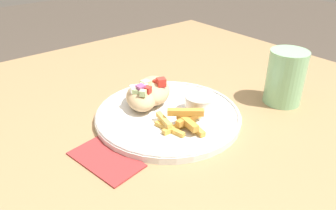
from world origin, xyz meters
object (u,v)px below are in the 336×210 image
Objects in this scene: plate at (168,115)px; sauce_ramekin at (200,103)px; water_glass at (285,80)px; fries_pile at (184,121)px; pita_sandwich_near at (141,97)px; pita_sandwich_far at (153,90)px.

plate is 4.65× the size of sauce_ramekin.
fries_pile is at bearing -100.18° from water_glass.
water_glass reaches higher than pita_sandwich_near.
pita_sandwich_far is at bearing -125.90° from water_glass.
water_glass is (0.11, 0.26, 0.05)m from plate.
plate is 0.07m from sauce_ramekin.
pita_sandwich_far is 1.19× the size of fries_pile.
water_glass is (0.17, 0.28, 0.02)m from pita_sandwich_near.
fries_pile is at bearing -8.72° from plate.
pita_sandwich_near is 1.87× the size of sauce_ramekin.
plate is 2.47× the size of water_glass.
pita_sandwich_far is 1.11× the size of water_glass.
plate is at bearing 52.37° from pita_sandwich_near.
water_glass is at bearing 67.02° from plate.
pita_sandwich_near is 0.04m from pita_sandwich_far.
pita_sandwich_near is 1.06× the size of fries_pile.
plate is 2.22× the size of pita_sandwich_far.
pita_sandwich_near is at bearing -156.99° from plate.
pita_sandwich_near is 0.12m from fries_pile.
fries_pile is (0.06, -0.01, 0.02)m from plate.
pita_sandwich_near reaches higher than sauce_ramekin.
fries_pile is (0.12, 0.02, -0.01)m from pita_sandwich_near.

